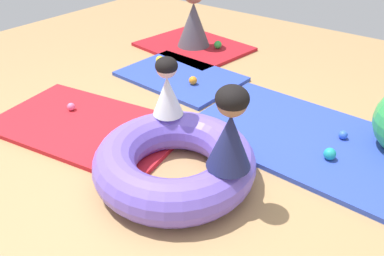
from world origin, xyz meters
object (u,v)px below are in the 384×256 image
play_ball_green (218,45)px  play_ball_pink (71,107)px  child_in_navy (230,129)px  play_ball_orange (193,80)px  adult_seated (194,15)px  play_ball_teal (330,154)px  play_ball_yellow (160,60)px  play_ball_blue (343,135)px  inflatable_cushion (175,162)px  child_in_white (167,87)px

play_ball_green → play_ball_pink: (-0.17, -2.13, -0.01)m
child_in_navy → play_ball_orange: child_in_navy is taller
adult_seated → play_ball_teal: adult_seated is taller
play_ball_green → play_ball_yellow: bearing=-106.5°
child_in_navy → play_ball_yellow: (-1.85, 1.42, -0.48)m
play_ball_blue → play_ball_pink: (-2.14, -1.05, -0.00)m
play_ball_yellow → play_ball_pink: bearing=-86.6°
play_ball_blue → play_ball_yellow: (-2.22, 0.26, 0.01)m
inflatable_cushion → play_ball_green: inflatable_cushion is taller
play_ball_yellow → play_ball_teal: size_ratio=1.04×
play_ball_teal → play_ball_pink: bearing=-161.8°
child_in_white → play_ball_green: bearing=-27.5°
inflatable_cushion → child_in_white: bearing=135.9°
child_in_navy → inflatable_cushion: bearing=-71.7°
child_in_navy → play_ball_teal: (0.38, 0.82, -0.48)m
adult_seated → play_ball_pink: 2.08m
play_ball_teal → child_in_navy: bearing=-114.9°
child_in_white → adult_seated: size_ratio=0.57×
child_in_white → play_ball_teal: (1.10, 0.56, -0.44)m
child_in_navy → play_ball_blue: size_ratio=7.64×
adult_seated → play_ball_yellow: size_ratio=8.36×
inflatable_cushion → adult_seated: 2.66m
child_in_navy → play_ball_green: (-1.60, 2.25, -0.48)m
play_ball_blue → play_ball_orange: size_ratio=0.82×
play_ball_green → adult_seated: bearing=-163.4°
inflatable_cushion → play_ball_blue: size_ratio=15.84×
child_in_navy → play_ball_pink: 1.84m
child_in_navy → play_ball_teal: bearing=169.8°
adult_seated → play_ball_orange: 1.21m
play_ball_blue → play_ball_orange: (-1.59, 0.07, 0.01)m
child_in_white → play_ball_orange: (-0.50, 0.96, -0.44)m
play_ball_green → play_ball_teal: (1.99, -1.42, -0.00)m
play_ball_teal → play_ball_orange: 1.65m
inflatable_cushion → play_ball_teal: bearing=46.7°
child_in_navy → play_ball_teal: 1.03m
play_ball_blue → play_ball_yellow: 2.23m
child_in_navy → play_ball_green: size_ratio=5.60×
play_ball_pink → play_ball_blue: bearing=26.1°
play_ball_orange → play_ball_teal: bearing=-14.2°
inflatable_cushion → adult_seated: adult_seated is taller
inflatable_cushion → play_ball_yellow: size_ratio=11.74×
play_ball_green → play_ball_teal: size_ratio=1.05×
play_ball_teal → play_ball_orange: (-1.60, 0.40, -0.00)m
child_in_navy → adult_seated: bearing=-123.6°
child_in_navy → play_ball_pink: bearing=-79.0°
adult_seated → play_ball_yellow: 0.81m
child_in_white → adult_seated: (-1.20, 1.89, -0.09)m
play_ball_green → play_ball_orange: play_ball_green is taller
play_ball_blue → play_ball_orange: 1.59m
play_ball_pink → play_ball_orange: 1.24m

